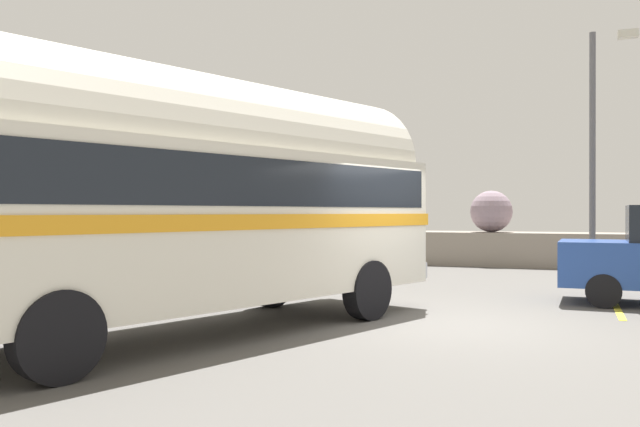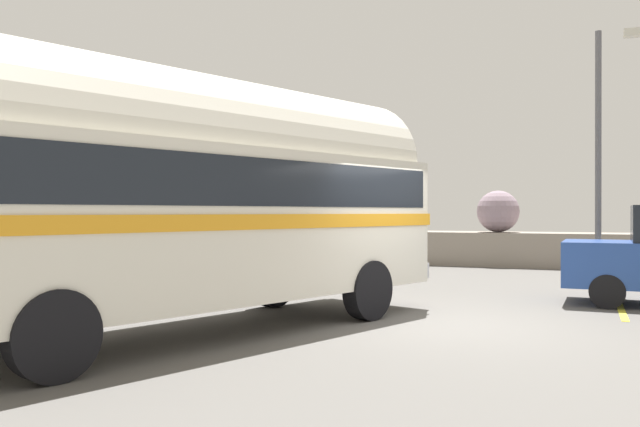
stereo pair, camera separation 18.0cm
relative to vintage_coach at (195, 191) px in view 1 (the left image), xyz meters
The scene contains 4 objects.
ground 4.21m from the vintage_coach, 34.87° to the left, with size 32.00×26.00×0.02m.
breakwater 14.27m from the vintage_coach, 77.63° to the left, with size 31.36×1.94×2.45m.
vintage_coach is the anchor object (origin of this frame).
lamp_post 10.14m from the vintage_coach, 56.46° to the left, with size 1.04×0.24×5.91m.
Camera 1 is at (1.96, -10.18, 1.76)m, focal length 36.92 mm.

